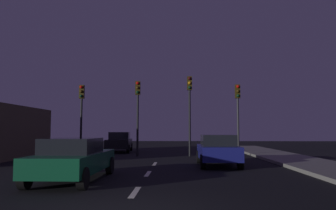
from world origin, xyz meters
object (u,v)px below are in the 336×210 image
at_px(traffic_signal_far_right, 238,106).
at_px(car_oncoming_far, 119,142).
at_px(traffic_signal_far_left, 81,106).
at_px(traffic_signal_center_left, 138,103).
at_px(traffic_signal_center_right, 190,100).
at_px(car_stopped_ahead, 218,150).
at_px(car_adjacent_lane, 74,159).

height_order(traffic_signal_far_right, car_oncoming_far, traffic_signal_far_right).
relative_size(traffic_signal_far_left, traffic_signal_center_left, 0.95).
bearing_deg(traffic_signal_center_right, traffic_signal_center_left, -179.99).
distance_m(car_stopped_ahead, car_adjacent_lane, 7.16).
relative_size(car_stopped_ahead, car_adjacent_lane, 0.85).
bearing_deg(traffic_signal_far_right, car_oncoming_far, 153.01).
distance_m(traffic_signal_center_left, car_adjacent_lane, 10.90).
xyz_separation_m(traffic_signal_far_right, car_stopped_ahead, (-2.03, -5.76, -2.54)).
height_order(traffic_signal_far_right, car_adjacent_lane, traffic_signal_far_right).
bearing_deg(traffic_signal_far_right, car_adjacent_lane, -125.04).
relative_size(traffic_signal_far_left, car_oncoming_far, 1.04).
bearing_deg(traffic_signal_center_left, car_oncoming_far, 114.30).
bearing_deg(traffic_signal_far_right, traffic_signal_center_left, 180.00).
height_order(traffic_signal_far_right, car_stopped_ahead, traffic_signal_far_right).
distance_m(traffic_signal_center_right, car_stopped_ahead, 6.55).
xyz_separation_m(traffic_signal_far_right, car_adjacent_lane, (-7.38, -10.53, -2.56)).
xyz_separation_m(traffic_signal_far_left, car_oncoming_far, (1.78, 4.34, -2.51)).
relative_size(traffic_signal_center_left, car_adjacent_lane, 1.07).
height_order(traffic_signal_center_left, car_stopped_ahead, traffic_signal_center_left).
bearing_deg(car_oncoming_far, traffic_signal_center_left, -65.70).
bearing_deg(traffic_signal_far_left, traffic_signal_center_left, 0.01).
relative_size(traffic_signal_center_right, car_oncoming_far, 1.16).
relative_size(traffic_signal_center_left, car_stopped_ahead, 1.26).
bearing_deg(car_oncoming_far, car_adjacent_lane, -85.61).
height_order(traffic_signal_center_right, car_stopped_ahead, traffic_signal_center_right).
relative_size(traffic_signal_far_left, car_stopped_ahead, 1.20).
distance_m(traffic_signal_center_right, traffic_signal_far_right, 3.16).
bearing_deg(traffic_signal_far_right, traffic_signal_center_right, 179.98).
height_order(traffic_signal_far_left, car_oncoming_far, traffic_signal_far_left).
relative_size(traffic_signal_center_left, traffic_signal_far_right, 1.05).
bearing_deg(car_stopped_ahead, traffic_signal_far_left, 145.12).
relative_size(traffic_signal_center_right, car_adjacent_lane, 1.14).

